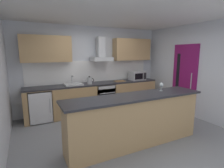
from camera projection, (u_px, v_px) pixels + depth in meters
name	position (u px, v px, depth m)	size (l,w,h in m)	color
ground	(121.00, 131.00, 4.15)	(5.63, 4.72, 0.02)	gray
ceiling	(122.00, 14.00, 3.69)	(5.63, 4.72, 0.02)	white
wall_back	(92.00, 69.00, 5.61)	(5.63, 0.12, 2.60)	silver
wall_right	(194.00, 71.00, 4.97)	(0.12, 4.72, 2.60)	silver
backsplash_tile	(92.00, 71.00, 5.56)	(3.94, 0.02, 0.66)	white
counter_back	(96.00, 97.00, 5.42)	(4.08, 0.60, 0.90)	tan
counter_island	(135.00, 120.00, 3.46)	(2.86, 0.64, 1.01)	tan
upper_cabinets	(94.00, 49.00, 5.30)	(4.02, 0.32, 0.70)	tan
side_door	(184.00, 79.00, 5.22)	(0.08, 0.85, 2.05)	#7A1456
oven	(103.00, 97.00, 5.49)	(0.60, 0.62, 0.80)	slate
refrigerator	(40.00, 106.00, 4.68)	(0.58, 0.60, 0.85)	white
microwave	(137.00, 76.00, 5.91)	(0.50, 0.38, 0.30)	#B7BABC
sink	(73.00, 84.00, 5.01)	(0.50, 0.40, 0.26)	silver
kettle	(89.00, 80.00, 5.17)	(0.29, 0.15, 0.24)	#B7BABC
range_hood	(101.00, 53.00, 5.37)	(0.62, 0.45, 0.72)	#B7BABC
wine_glass	(161.00, 85.00, 3.76)	(0.08, 0.08, 0.18)	silver
chopping_board	(120.00, 81.00, 5.64)	(0.34, 0.22, 0.02)	#9E7247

